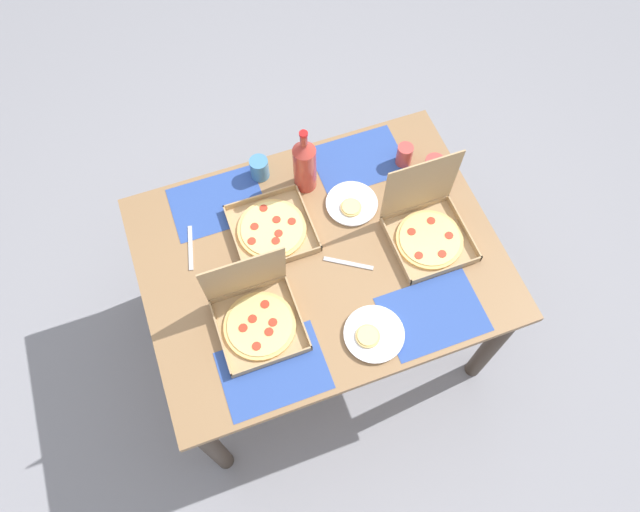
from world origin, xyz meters
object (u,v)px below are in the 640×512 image
object	(u,v)px
pizza_box_corner_right	(272,229)
cup_dark	(404,155)
pizza_box_corner_left	(256,315)
soda_bottle	(305,165)
cup_red	(434,167)
cup_clear_left	(259,168)
plate_far_right	(352,204)
pizza_box_center	(428,228)
plate_middle	(373,334)

from	to	relation	value
pizza_box_corner_right	cup_dark	xyz separation A→B (m)	(0.60, 0.12, 0.04)
pizza_box_corner_left	soda_bottle	bearing A→B (deg)	54.23
cup_red	pizza_box_corner_left	bearing A→B (deg)	-156.92
pizza_box_corner_left	cup_dark	size ratio (longest dim) A/B	3.37
cup_clear_left	cup_dark	world-z (taller)	cup_dark
plate_far_right	cup_dark	bearing A→B (deg)	24.09
pizza_box_corner_left	cup_clear_left	world-z (taller)	pizza_box_corner_left
pizza_box_center	cup_red	distance (m)	0.29
pizza_box_corner_right	cup_red	world-z (taller)	cup_red
cup_clear_left	cup_red	world-z (taller)	cup_clear_left
plate_middle	soda_bottle	size ratio (longest dim) A/B	0.67
plate_far_right	cup_red	world-z (taller)	cup_red
plate_middle	cup_clear_left	xyz separation A→B (m)	(-0.17, 0.79, 0.04)
pizza_box_center	cup_dark	xyz separation A→B (m)	(0.05, 0.34, -0.00)
pizza_box_corner_right	cup_clear_left	size ratio (longest dim) A/B	3.19
pizza_box_corner_left	cup_clear_left	size ratio (longest dim) A/B	3.44
pizza_box_corner_left	plate_middle	xyz separation A→B (m)	(0.37, -0.20, -0.04)
pizza_box_center	cup_red	world-z (taller)	pizza_box_center
pizza_box_center	pizza_box_corner_left	xyz separation A→B (m)	(-0.71, -0.11, -0.00)
pizza_box_corner_left	plate_far_right	size ratio (longest dim) A/B	1.59
plate_middle	cup_red	xyz separation A→B (m)	(0.49, 0.56, 0.03)
cup_red	cup_dark	world-z (taller)	cup_dark
pizza_box_center	cup_dark	bearing A→B (deg)	80.94
pizza_box_corner_left	pizza_box_corner_right	bearing A→B (deg)	64.03
pizza_box_center	pizza_box_corner_left	bearing A→B (deg)	-170.86
cup_red	cup_dark	bearing A→B (deg)	134.53
pizza_box_corner_right	plate_middle	world-z (taller)	pizza_box_corner_right
pizza_box_corner_left	plate_far_right	bearing A→B (deg)	34.06
plate_far_right	soda_bottle	bearing A→B (deg)	130.98
pizza_box_corner_right	plate_middle	size ratio (longest dim) A/B	1.40
cup_dark	pizza_box_corner_right	bearing A→B (deg)	-168.43
soda_bottle	cup_red	size ratio (longest dim) A/B	3.78
soda_bottle	cup_clear_left	xyz separation A→B (m)	(-0.16, 0.10, -0.08)
plate_middle	cup_dark	size ratio (longest dim) A/B	2.23
pizza_box_center	cup_dark	distance (m)	0.34
pizza_box_center	pizza_box_corner_right	bearing A→B (deg)	158.51
plate_far_right	cup_red	size ratio (longest dim) A/B	2.40
plate_far_right	plate_middle	bearing A→B (deg)	-103.29
soda_bottle	pizza_box_corner_left	bearing A→B (deg)	-125.77
plate_far_right	cup_dark	xyz separation A→B (m)	(0.27, 0.12, 0.04)
pizza_box_corner_left	cup_red	world-z (taller)	pizza_box_corner_left
pizza_box_corner_right	soda_bottle	bearing A→B (deg)	39.66
plate_middle	plate_far_right	size ratio (longest dim) A/B	1.05
cup_red	plate_far_right	bearing A→B (deg)	-174.90
pizza_box_center	cup_red	xyz separation A→B (m)	(0.14, 0.25, -0.01)
cup_red	soda_bottle	bearing A→B (deg)	165.91
plate_far_right	cup_dark	distance (m)	0.30
pizza_box_corner_left	cup_dark	world-z (taller)	pizza_box_corner_left
soda_bottle	cup_clear_left	world-z (taller)	soda_bottle
pizza_box_corner_left	plate_middle	size ratio (longest dim) A/B	1.51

